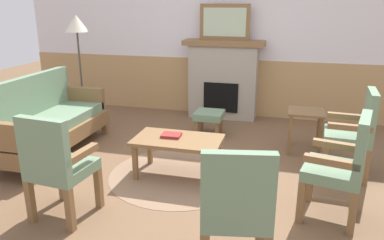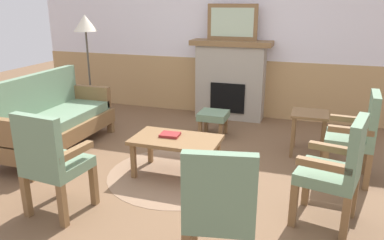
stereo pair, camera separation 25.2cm
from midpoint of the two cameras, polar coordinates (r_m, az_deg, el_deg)
name	(u,v)px [view 1 (the left image)]	position (r m, az deg, el deg)	size (l,w,h in m)	color
ground_plane	(184,176)	(4.25, -2.95, -8.49)	(14.00, 14.00, 0.00)	brown
wall_back	(227,37)	(6.36, 4.18, 12.52)	(7.20, 0.14, 2.70)	white
fireplace	(223,79)	(6.22, 3.61, 6.28)	(1.30, 0.44, 1.28)	#A39989
framed_picture	(225,22)	(6.10, 3.78, 14.66)	(0.80, 0.04, 0.56)	brown
couch	(47,123)	(5.12, -22.56, -0.48)	(0.70, 1.80, 0.98)	brown
coffee_table	(178,143)	(4.12, -3.92, -3.54)	(0.96, 0.56, 0.44)	brown
round_rug	(178,175)	(4.27, -3.81, -8.33)	(1.55, 1.55, 0.01)	#896B51
book_on_table	(171,135)	(4.16, -4.91, -2.34)	(0.21, 0.17, 0.03)	maroon
footstool	(209,117)	(5.39, 1.29, 0.49)	(0.40, 0.40, 0.36)	brown
armchair_near_fireplace	(355,129)	(4.39, 22.11, -1.35)	(0.51, 0.51, 0.98)	brown
armchair_by_window_left	(343,163)	(3.44, 20.05, -6.27)	(0.57, 0.57, 0.98)	brown
armchair_front_left	(56,163)	(3.49, -21.95, -6.11)	(0.52, 0.52, 0.98)	brown
armchair_front_center	(236,205)	(2.63, 3.95, -12.80)	(0.56, 0.56, 0.98)	brown
side_table	(306,119)	(4.95, 15.54, 0.09)	(0.44, 0.44, 0.55)	brown
floor_lamp_by_couch	(77,30)	(6.14, -18.30, 12.83)	(0.36, 0.36, 1.68)	#332D28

